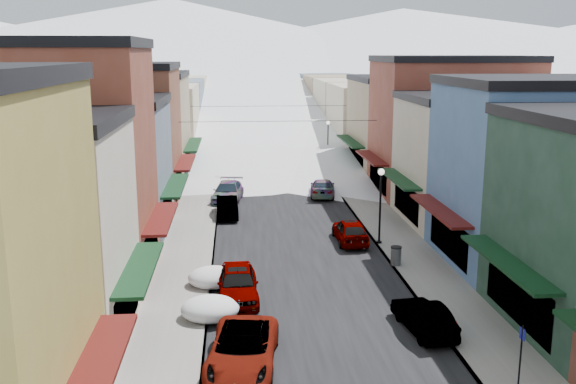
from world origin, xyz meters
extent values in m
cube|color=black|center=(0.00, 60.00, 0.01)|extent=(10.00, 160.00, 0.01)
cube|color=gray|center=(-6.60, 60.00, 0.07)|extent=(3.20, 160.00, 0.15)
cube|color=gray|center=(6.60, 60.00, 0.07)|extent=(3.20, 160.00, 0.15)
cube|color=slate|center=(-5.05, 60.00, 0.07)|extent=(0.10, 160.00, 0.15)
cube|color=slate|center=(5.05, 60.00, 0.07)|extent=(0.10, 160.00, 0.15)
cube|color=#52110E|center=(-7.60, 4.00, 3.20)|extent=(1.20, 7.22, 0.15)
cube|color=black|center=(-7.60, 12.50, 3.20)|extent=(1.20, 6.80, 0.15)
cube|color=brown|center=(-13.70, 20.50, 6.00)|extent=(11.00, 8.00, 12.00)
cube|color=black|center=(-13.70, 20.50, 12.25)|extent=(11.20, 8.20, 0.50)
cube|color=#52110E|center=(-7.60, 20.50, 3.20)|extent=(1.20, 6.80, 0.15)
cube|color=slate|center=(-13.20, 29.00, 4.25)|extent=(10.00, 9.00, 8.50)
cube|color=black|center=(-13.20, 29.00, 8.75)|extent=(10.20, 9.20, 0.50)
cube|color=black|center=(-7.60, 29.00, 3.20)|extent=(1.20, 7.65, 0.15)
cube|color=brown|center=(-14.20, 38.00, 5.25)|extent=(12.00, 9.00, 10.50)
cube|color=black|center=(-14.20, 38.00, 10.75)|extent=(12.20, 9.20, 0.50)
cube|color=#52110E|center=(-7.60, 38.00, 3.20)|extent=(1.20, 7.65, 0.15)
cube|color=tan|center=(-13.20, 48.00, 4.75)|extent=(10.00, 11.00, 9.50)
cube|color=black|center=(-13.20, 48.00, 9.75)|extent=(10.20, 11.20, 0.50)
cube|color=black|center=(-7.60, 48.00, 3.20)|extent=(1.20, 9.35, 0.15)
cube|color=black|center=(7.60, 12.00, 3.20)|extent=(1.20, 7.65, 0.15)
cube|color=#406392|center=(13.20, 21.00, 5.00)|extent=(10.00, 9.00, 10.00)
cube|color=black|center=(13.20, 21.00, 10.25)|extent=(10.20, 9.20, 0.50)
cube|color=#52110E|center=(7.60, 21.00, 3.20)|extent=(1.20, 7.65, 0.15)
cube|color=beige|center=(13.70, 30.00, 4.25)|extent=(11.00, 9.00, 8.50)
cube|color=black|center=(13.70, 30.00, 8.75)|extent=(11.20, 9.20, 0.50)
cube|color=black|center=(7.60, 30.00, 3.20)|extent=(1.20, 7.65, 0.15)
cube|color=maroon|center=(14.20, 39.00, 5.50)|extent=(12.00, 9.00, 11.00)
cube|color=black|center=(14.20, 39.00, 11.25)|extent=(12.20, 9.20, 0.50)
cube|color=#52110E|center=(7.60, 39.00, 3.20)|extent=(1.20, 7.65, 0.15)
cube|color=#8B795B|center=(13.20, 49.00, 4.50)|extent=(10.00, 11.00, 9.00)
cube|color=black|center=(13.20, 49.00, 9.25)|extent=(10.20, 11.20, 0.50)
cube|color=black|center=(7.60, 49.00, 3.20)|extent=(1.20, 9.35, 0.15)
cube|color=gray|center=(-12.50, 62.00, 4.00)|extent=(9.00, 13.00, 8.00)
cube|color=gray|center=(12.50, 62.00, 4.00)|extent=(9.00, 13.00, 8.00)
cube|color=gray|center=(-12.50, 76.00, 4.00)|extent=(9.00, 13.00, 8.00)
cube|color=gray|center=(12.50, 76.00, 4.00)|extent=(9.00, 13.00, 8.00)
cube|color=gray|center=(-12.50, 90.00, 4.00)|extent=(9.00, 13.00, 8.00)
cube|color=gray|center=(12.50, 90.00, 4.00)|extent=(9.00, 13.00, 8.00)
cube|color=gray|center=(-12.50, 104.00, 4.00)|extent=(9.00, 13.00, 8.00)
cube|color=gray|center=(12.50, 104.00, 4.00)|extent=(9.00, 13.00, 8.00)
cube|color=silver|center=(0.00, 225.00, 6.00)|extent=(360.00, 40.00, 12.00)
cone|color=white|center=(-30.00, 275.00, 17.00)|extent=(300.00, 300.00, 34.00)
cone|color=white|center=(70.00, 270.00, 15.00)|extent=(320.00, 320.00, 30.00)
cylinder|color=black|center=(0.00, 40.00, 6.20)|extent=(16.40, 0.04, 0.04)
cylinder|color=black|center=(0.00, 55.00, 6.20)|extent=(16.40, 0.04, 0.04)
imported|color=#BDBDBF|center=(-3.50, 9.83, 0.75)|extent=(3.15, 5.70, 1.51)
imported|color=#AEB0B7|center=(-3.64, 16.75, 0.83)|extent=(2.04, 4.88, 1.65)
imported|color=black|center=(-4.30, 32.87, 0.72)|extent=(1.67, 4.40, 1.43)
imported|color=#AFB2B8|center=(-4.30, 37.82, 0.78)|extent=(2.84, 5.61, 1.56)
imported|color=black|center=(4.30, 12.42, 0.69)|extent=(1.98, 4.31, 1.37)
imported|color=#96999E|center=(3.50, 25.74, 0.77)|extent=(1.86, 4.55, 1.55)
imported|color=black|center=(3.56, 39.08, 0.72)|extent=(2.65, 5.16, 1.43)
imported|color=#A2A5AA|center=(-2.10, 48.48, 0.69)|extent=(1.71, 4.09, 1.38)
imported|color=white|center=(1.72, 75.08, 0.82)|extent=(3.35, 6.16, 1.64)
cylinder|color=#B61809|center=(5.20, 11.16, 0.21)|extent=(0.39, 0.39, 0.11)
cylinder|color=#B61809|center=(5.20, 11.16, 0.49)|extent=(0.27, 0.27, 0.68)
sphere|color=#B61809|center=(5.20, 11.16, 0.88)|extent=(0.30, 0.30, 0.30)
cylinder|color=#B61809|center=(5.20, 11.16, 0.61)|extent=(0.51, 0.11, 0.11)
cylinder|color=black|center=(6.26, 7.32, 1.32)|extent=(0.06, 0.06, 2.34)
cube|color=#1B1E95|center=(6.26, 7.32, 2.17)|extent=(0.07, 0.32, 0.42)
cylinder|color=#57595C|center=(5.20, 20.80, 0.65)|extent=(0.58, 0.58, 1.00)
cylinder|color=black|center=(5.20, 20.80, 1.17)|extent=(0.62, 0.62, 0.07)
cylinder|color=black|center=(5.20, 25.01, 0.20)|extent=(0.33, 0.33, 0.11)
cylinder|color=black|center=(5.20, 25.01, 2.32)|extent=(0.13, 0.13, 4.34)
sphere|color=white|center=(5.20, 25.01, 4.66)|extent=(0.39, 0.39, 0.39)
cylinder|color=black|center=(6.30, 55.00, 0.20)|extent=(0.31, 0.31, 0.10)
cylinder|color=black|center=(6.30, 55.00, 2.19)|extent=(0.12, 0.12, 4.08)
sphere|color=white|center=(6.30, 55.00, 4.38)|extent=(0.37, 0.37, 0.37)
ellipsoid|color=white|center=(-4.90, 14.36, 0.56)|extent=(2.63, 2.23, 1.11)
ellipsoid|color=white|center=(-4.70, 15.56, 0.28)|extent=(1.13, 1.01, 0.56)
ellipsoid|color=white|center=(-4.90, 18.51, 0.54)|extent=(2.55, 2.16, 1.08)
ellipsoid|color=white|center=(-4.70, 19.71, 0.27)|extent=(1.09, 0.98, 0.54)
ellipsoid|color=white|center=(-4.90, 44.66, 0.46)|extent=(2.16, 1.83, 0.91)
ellipsoid|color=white|center=(-4.70, 45.86, 0.23)|extent=(0.92, 0.83, 0.46)
camera|label=1|loc=(-3.65, -12.74, 11.83)|focal=40.00mm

